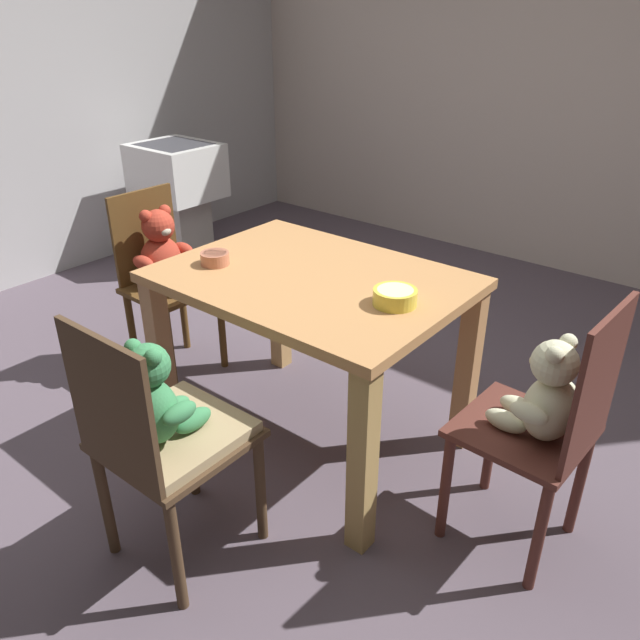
{
  "coord_description": "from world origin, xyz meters",
  "views": [
    {
      "loc": [
        1.38,
        -1.65,
        1.66
      ],
      "look_at": [
        0.0,
        0.05,
        0.54
      ],
      "focal_mm": 34.79,
      "sensor_mm": 36.0,
      "label": 1
    }
  ],
  "objects_px": {
    "teddy_chair_near_left": "(163,264)",
    "porridge_bowl_terracotta_near_left": "(215,258)",
    "teddy_chair_near_front": "(161,423)",
    "sink_basin": "(178,186)",
    "teddy_chair_near_right": "(545,411)",
    "dining_table": "(312,307)",
    "porridge_bowl_yellow_near_right": "(395,297)"
  },
  "relations": [
    {
      "from": "dining_table",
      "to": "porridge_bowl_terracotta_near_left",
      "type": "height_order",
      "value": "porridge_bowl_terracotta_near_left"
    },
    {
      "from": "dining_table",
      "to": "teddy_chair_near_front",
      "type": "bearing_deg",
      "value": -86.19
    },
    {
      "from": "porridge_bowl_yellow_near_right",
      "to": "sink_basin",
      "type": "bearing_deg",
      "value": 156.91
    },
    {
      "from": "dining_table",
      "to": "porridge_bowl_yellow_near_right",
      "type": "distance_m",
      "value": 0.41
    },
    {
      "from": "porridge_bowl_terracotta_near_left",
      "to": "sink_basin",
      "type": "xyz_separation_m",
      "value": [
        -1.69,
        1.17,
        -0.24
      ]
    },
    {
      "from": "teddy_chair_near_left",
      "to": "teddy_chair_near_front",
      "type": "height_order",
      "value": "teddy_chair_near_front"
    },
    {
      "from": "dining_table",
      "to": "teddy_chair_near_left",
      "type": "bearing_deg",
      "value": 179.63
    },
    {
      "from": "teddy_chair_near_right",
      "to": "porridge_bowl_yellow_near_right",
      "type": "bearing_deg",
      "value": 4.7
    },
    {
      "from": "teddy_chair_near_right",
      "to": "porridge_bowl_terracotta_near_left",
      "type": "relative_size",
      "value": 8.24
    },
    {
      "from": "dining_table",
      "to": "sink_basin",
      "type": "bearing_deg",
      "value": 153.57
    },
    {
      "from": "porridge_bowl_terracotta_near_left",
      "to": "porridge_bowl_yellow_near_right",
      "type": "bearing_deg",
      "value": 10.33
    },
    {
      "from": "teddy_chair_near_left",
      "to": "porridge_bowl_terracotta_near_left",
      "type": "distance_m",
      "value": 0.62
    },
    {
      "from": "dining_table",
      "to": "teddy_chair_near_left",
      "type": "height_order",
      "value": "teddy_chair_near_left"
    },
    {
      "from": "teddy_chair_near_right",
      "to": "sink_basin",
      "type": "distance_m",
      "value": 3.15
    },
    {
      "from": "dining_table",
      "to": "teddy_chair_near_right",
      "type": "height_order",
      "value": "teddy_chair_near_right"
    },
    {
      "from": "porridge_bowl_terracotta_near_left",
      "to": "sink_basin",
      "type": "bearing_deg",
      "value": 145.2
    },
    {
      "from": "porridge_bowl_yellow_near_right",
      "to": "sink_basin",
      "type": "relative_size",
      "value": 0.18
    },
    {
      "from": "teddy_chair_near_front",
      "to": "sink_basin",
      "type": "distance_m",
      "value": 2.76
    },
    {
      "from": "teddy_chair_near_right",
      "to": "porridge_bowl_yellow_near_right",
      "type": "height_order",
      "value": "teddy_chair_near_right"
    },
    {
      "from": "dining_table",
      "to": "sink_basin",
      "type": "xyz_separation_m",
      "value": [
        -2.05,
        1.02,
        -0.08
      ]
    },
    {
      "from": "teddy_chair_near_left",
      "to": "porridge_bowl_terracotta_near_left",
      "type": "relative_size",
      "value": 7.91
    },
    {
      "from": "teddy_chair_near_front",
      "to": "porridge_bowl_terracotta_near_left",
      "type": "xyz_separation_m",
      "value": [
        -0.42,
        0.62,
        0.24
      ]
    },
    {
      "from": "teddy_chair_near_right",
      "to": "porridge_bowl_terracotta_near_left",
      "type": "distance_m",
      "value": 1.32
    },
    {
      "from": "teddy_chair_near_right",
      "to": "teddy_chair_near_front",
      "type": "bearing_deg",
      "value": 44.16
    },
    {
      "from": "sink_basin",
      "to": "dining_table",
      "type": "bearing_deg",
      "value": -26.43
    },
    {
      "from": "teddy_chair_near_left",
      "to": "sink_basin",
      "type": "bearing_deg",
      "value": 139.34
    },
    {
      "from": "teddy_chair_near_left",
      "to": "porridge_bowl_yellow_near_right",
      "type": "xyz_separation_m",
      "value": [
        1.3,
        -0.02,
        0.22
      ]
    },
    {
      "from": "teddy_chair_near_front",
      "to": "sink_basin",
      "type": "bearing_deg",
      "value": 49.04
    },
    {
      "from": "teddy_chair_near_left",
      "to": "porridge_bowl_yellow_near_right",
      "type": "distance_m",
      "value": 1.32
    },
    {
      "from": "dining_table",
      "to": "teddy_chair_near_right",
      "type": "distance_m",
      "value": 0.93
    },
    {
      "from": "teddy_chair_near_left",
      "to": "porridge_bowl_yellow_near_right",
      "type": "height_order",
      "value": "teddy_chair_near_left"
    },
    {
      "from": "teddy_chair_near_left",
      "to": "teddy_chair_near_front",
      "type": "distance_m",
      "value": 1.25
    }
  ]
}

